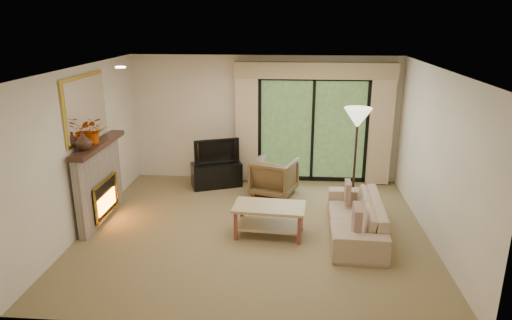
# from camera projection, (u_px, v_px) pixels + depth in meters

# --- Properties ---
(floor) EXTENTS (5.50, 5.50, 0.00)m
(floor) POSITION_uv_depth(u_px,v_px,m) (255.00, 230.00, 7.45)
(floor) COLOR olive
(floor) RESTS_ON ground
(ceiling) EXTENTS (5.50, 5.50, 0.00)m
(ceiling) POSITION_uv_depth(u_px,v_px,m) (254.00, 68.00, 6.67)
(ceiling) COLOR white
(ceiling) RESTS_ON ground
(wall_back) EXTENTS (5.00, 0.00, 5.00)m
(wall_back) POSITION_uv_depth(u_px,v_px,m) (264.00, 119.00, 9.44)
(wall_back) COLOR beige
(wall_back) RESTS_ON ground
(wall_front) EXTENTS (5.00, 0.00, 5.00)m
(wall_front) POSITION_uv_depth(u_px,v_px,m) (234.00, 223.00, 4.68)
(wall_front) COLOR beige
(wall_front) RESTS_ON ground
(wall_left) EXTENTS (0.00, 5.00, 5.00)m
(wall_left) POSITION_uv_depth(u_px,v_px,m) (83.00, 150.00, 7.27)
(wall_left) COLOR beige
(wall_left) RESTS_ON ground
(wall_right) EXTENTS (0.00, 5.00, 5.00)m
(wall_right) POSITION_uv_depth(u_px,v_px,m) (437.00, 158.00, 6.85)
(wall_right) COLOR beige
(wall_right) RESTS_ON ground
(fireplace) EXTENTS (0.24, 1.70, 1.37)m
(fireplace) POSITION_uv_depth(u_px,v_px,m) (99.00, 182.00, 7.63)
(fireplace) COLOR gray
(fireplace) RESTS_ON floor
(mirror) EXTENTS (0.07, 1.45, 1.02)m
(mirror) POSITION_uv_depth(u_px,v_px,m) (86.00, 107.00, 7.26)
(mirror) COLOR gold
(mirror) RESTS_ON wall_left
(sliding_door) EXTENTS (2.26, 0.10, 2.16)m
(sliding_door) POSITION_uv_depth(u_px,v_px,m) (313.00, 130.00, 9.37)
(sliding_door) COLOR black
(sliding_door) RESTS_ON floor
(curtain_left) EXTENTS (0.45, 0.18, 2.35)m
(curtain_left) POSITION_uv_depth(u_px,v_px,m) (247.00, 125.00, 9.34)
(curtain_left) COLOR #CFB38B
(curtain_left) RESTS_ON floor
(curtain_right) EXTENTS (0.45, 0.18, 2.35)m
(curtain_right) POSITION_uv_depth(u_px,v_px,m) (381.00, 128.00, 9.14)
(curtain_right) COLOR #CFB38B
(curtain_right) RESTS_ON floor
(cornice) EXTENTS (3.20, 0.24, 0.32)m
(cornice) POSITION_uv_depth(u_px,v_px,m) (315.00, 70.00, 8.92)
(cornice) COLOR tan
(cornice) RESTS_ON wall_back
(media_console) EXTENTS (1.08, 0.78, 0.49)m
(media_console) POSITION_uv_depth(u_px,v_px,m) (217.00, 175.00, 9.30)
(media_console) COLOR black
(media_console) RESTS_ON floor
(tv) EXTENTS (0.89, 0.44, 0.53)m
(tv) POSITION_uv_depth(u_px,v_px,m) (216.00, 151.00, 9.15)
(tv) COLOR black
(tv) RESTS_ON media_console
(armchair) EXTENTS (0.99, 1.00, 0.72)m
(armchair) POSITION_uv_depth(u_px,v_px,m) (274.00, 177.00, 8.85)
(armchair) COLOR brown
(armchair) RESTS_ON floor
(sofa) EXTENTS (0.88, 2.07, 0.60)m
(sofa) POSITION_uv_depth(u_px,v_px,m) (355.00, 217.00, 7.21)
(sofa) COLOR tan
(sofa) RESTS_ON floor
(pillow_near) EXTENTS (0.13, 0.43, 0.42)m
(pillow_near) POSITION_uv_depth(u_px,v_px,m) (357.00, 220.00, 6.59)
(pillow_near) COLOR brown
(pillow_near) RESTS_ON sofa
(pillow_far) EXTENTS (0.11, 0.35, 0.35)m
(pillow_far) POSITION_uv_depth(u_px,v_px,m) (348.00, 191.00, 7.71)
(pillow_far) COLOR brown
(pillow_far) RESTS_ON sofa
(coffee_table) EXTENTS (1.16, 0.70, 0.50)m
(coffee_table) POSITION_uv_depth(u_px,v_px,m) (269.00, 220.00, 7.20)
(coffee_table) COLOR tan
(coffee_table) RESTS_ON floor
(floor_lamp) EXTENTS (0.59, 0.59, 1.82)m
(floor_lamp) POSITION_uv_depth(u_px,v_px,m) (355.00, 158.00, 8.13)
(floor_lamp) COLOR #FFE8C6
(floor_lamp) RESTS_ON floor
(vase) EXTENTS (0.34, 0.34, 0.28)m
(vase) POSITION_uv_depth(u_px,v_px,m) (83.00, 141.00, 6.96)
(vase) COLOR #3A2218
(vase) RESTS_ON fireplace
(branches) EXTENTS (0.46, 0.42, 0.44)m
(branches) POSITION_uv_depth(u_px,v_px,m) (92.00, 130.00, 7.28)
(branches) COLOR #B54003
(branches) RESTS_ON fireplace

